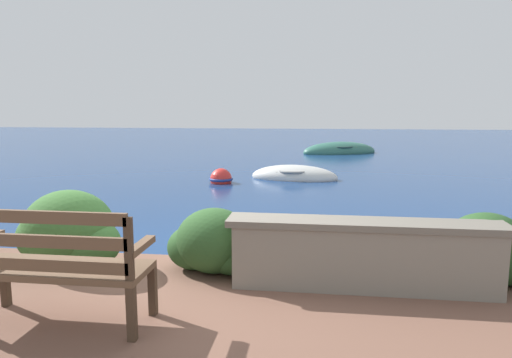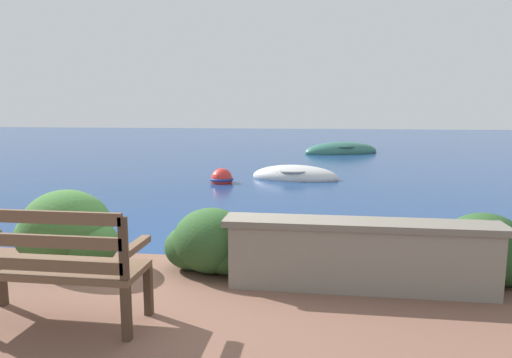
# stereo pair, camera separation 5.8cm
# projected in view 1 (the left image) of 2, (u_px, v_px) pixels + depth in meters

# --- Properties ---
(ground_plane) EXTENTS (80.00, 80.00, 0.00)m
(ground_plane) POSITION_uv_depth(u_px,v_px,m) (210.00, 275.00, 5.12)
(ground_plane) COLOR navy
(park_bench) EXTENTS (1.35, 0.48, 0.93)m
(park_bench) POSITION_uv_depth(u_px,v_px,m) (57.00, 264.00, 3.41)
(park_bench) COLOR #433123
(park_bench) RESTS_ON patio_terrace
(stone_wall) EXTENTS (2.48, 0.39, 0.64)m
(stone_wall) POSITION_uv_depth(u_px,v_px,m) (363.00, 254.00, 4.14)
(stone_wall) COLOR gray
(stone_wall) RESTS_ON patio_terrace
(hedge_clump_left) EXTENTS (1.18, 0.85, 0.80)m
(hedge_clump_left) POSITION_uv_depth(u_px,v_px,m) (68.00, 233.00, 4.77)
(hedge_clump_left) COLOR #38662D
(hedge_clump_left) RESTS_ON patio_terrace
(hedge_clump_centre) EXTENTS (0.96, 0.69, 0.65)m
(hedge_clump_centre) POSITION_uv_depth(u_px,v_px,m) (213.00, 244.00, 4.58)
(hedge_clump_centre) COLOR #284C23
(hedge_clump_centre) RESTS_ON patio_terrace
(hedge_clump_right) EXTENTS (0.71, 0.51, 0.48)m
(hedge_clump_right) POSITION_uv_depth(u_px,v_px,m) (351.00, 254.00, 4.52)
(hedge_clump_right) COLOR #426B33
(hedge_clump_right) RESTS_ON patio_terrace
(hedge_clump_far_right) EXTENTS (0.98, 0.71, 0.67)m
(hedge_clump_far_right) POSITION_uv_depth(u_px,v_px,m) (484.00, 252.00, 4.32)
(hedge_clump_far_right) COLOR #284C23
(hedge_clump_far_right) RESTS_ON patio_terrace
(rowboat_nearest) EXTENTS (2.45, 1.31, 0.66)m
(rowboat_nearest) POSITION_uv_depth(u_px,v_px,m) (294.00, 177.00, 12.26)
(rowboat_nearest) COLOR silver
(rowboat_nearest) RESTS_ON ground_plane
(rowboat_mid) EXTENTS (3.50, 2.42, 0.86)m
(rowboat_mid) POSITION_uv_depth(u_px,v_px,m) (340.00, 152.00, 19.41)
(rowboat_mid) COLOR #336B5B
(rowboat_mid) RESTS_ON ground_plane
(mooring_buoy) EXTENTS (0.61, 0.61, 0.55)m
(mooring_buoy) POSITION_uv_depth(u_px,v_px,m) (221.00, 179.00, 11.58)
(mooring_buoy) COLOR red
(mooring_buoy) RESTS_ON ground_plane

